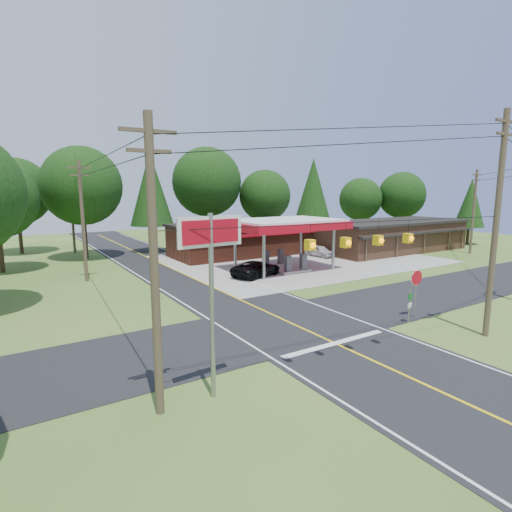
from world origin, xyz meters
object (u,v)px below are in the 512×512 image
gas_canopy (285,226)px  big_stop_sign (211,263)px  suv_car (256,269)px  sedan_car (320,251)px  octagonal_stop_sign (416,281)px

gas_canopy → big_stop_sign: big_stop_sign is taller
suv_car → sedan_car: 12.92m
suv_car → octagonal_stop_sign: 15.12m
octagonal_stop_sign → suv_car: bearing=97.1°
suv_car → octagonal_stop_sign: (1.87, -14.92, 1.54)m
suv_car → big_stop_sign: big_stop_sign is taller
suv_car → octagonal_stop_sign: octagonal_stop_sign is taller
sedan_car → big_stop_sign: big_stop_sign is taller
sedan_car → big_stop_sign: bearing=-143.6°
sedan_car → gas_canopy: bearing=-159.0°
gas_canopy → big_stop_sign: 24.41m
gas_canopy → octagonal_stop_sign: gas_canopy is taller
sedan_car → suv_car: bearing=-162.3°
gas_canopy → octagonal_stop_sign: 16.27m
gas_canopy → suv_car: (-3.87, -1.09, -3.57)m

